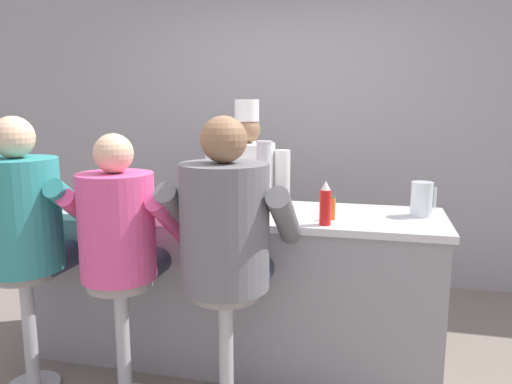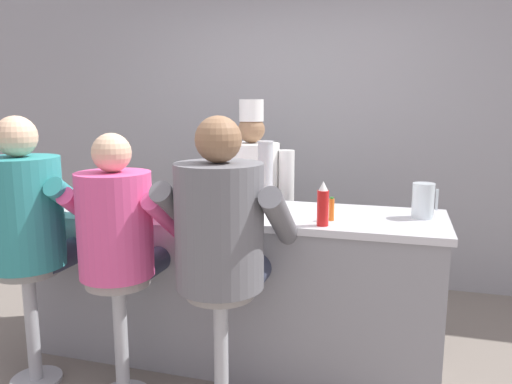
% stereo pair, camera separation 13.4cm
% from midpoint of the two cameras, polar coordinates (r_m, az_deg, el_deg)
% --- Properties ---
extents(ground_plane, '(20.00, 20.00, 0.00)m').
position_cam_midpoint_polar(ground_plane, '(3.08, -6.20, -20.97)').
color(ground_plane, slate).
extents(wall_back, '(10.00, 0.06, 2.70)m').
position_cam_midpoint_polar(wall_back, '(4.53, 1.91, 7.10)').
color(wall_back, '#99999E').
rests_on(wall_back, ground_plane).
extents(diner_counter, '(2.53, 0.70, 0.95)m').
position_cam_midpoint_polar(diner_counter, '(3.17, -4.20, -10.40)').
color(diner_counter, gray).
rests_on(diner_counter, ground_plane).
extents(ketchup_bottle_red, '(0.06, 0.06, 0.24)m').
position_cam_midpoint_polar(ketchup_bottle_red, '(2.64, 6.49, -1.42)').
color(ketchup_bottle_red, red).
rests_on(ketchup_bottle_red, diner_counter).
extents(mustard_bottle_yellow, '(0.06, 0.06, 0.22)m').
position_cam_midpoint_polar(mustard_bottle_yellow, '(2.78, -3.97, -0.96)').
color(mustard_bottle_yellow, yellow).
rests_on(mustard_bottle_yellow, diner_counter).
extents(hot_sauce_bottle_orange, '(0.03, 0.03, 0.13)m').
position_cam_midpoint_polar(hot_sauce_bottle_orange, '(2.77, 7.40, -1.89)').
color(hot_sauce_bottle_orange, orange).
rests_on(hot_sauce_bottle_orange, diner_counter).
extents(water_pitcher_clear, '(0.14, 0.12, 0.20)m').
position_cam_midpoint_polar(water_pitcher_clear, '(2.96, 17.19, -0.79)').
color(water_pitcher_clear, silver).
rests_on(water_pitcher_clear, diner_counter).
extents(breakfast_plate, '(0.27, 0.27, 0.05)m').
position_cam_midpoint_polar(breakfast_plate, '(2.94, -10.30, -2.25)').
color(breakfast_plate, white).
rests_on(breakfast_plate, diner_counter).
extents(cereal_bowl, '(0.16, 0.16, 0.06)m').
position_cam_midpoint_polar(cereal_bowl, '(3.11, -4.32, -1.20)').
color(cereal_bowl, '#B24C47').
rests_on(cereal_bowl, diner_counter).
extents(coffee_mug_tan, '(0.14, 0.10, 0.08)m').
position_cam_midpoint_polar(coffee_mug_tan, '(3.30, -18.48, -0.76)').
color(coffee_mug_tan, beige).
rests_on(coffee_mug_tan, diner_counter).
extents(cup_stack_steel, '(0.10, 0.10, 0.41)m').
position_cam_midpoint_polar(cup_stack_steel, '(3.11, -0.33, 2.14)').
color(cup_stack_steel, '#B7BABF').
rests_on(cup_stack_steel, diner_counter).
extents(diner_seated_teal, '(0.65, 0.64, 1.53)m').
position_cam_midpoint_polar(diner_seated_teal, '(3.01, -26.06, -3.01)').
color(diner_seated_teal, '#B2B5BA').
rests_on(diner_seated_teal, ground_plane).
extents(diner_seated_pink, '(0.58, 0.58, 1.44)m').
position_cam_midpoint_polar(diner_seated_pink, '(2.69, -16.59, -4.69)').
color(diner_seated_pink, '#B2B5BA').
rests_on(diner_seated_pink, ground_plane).
extents(diner_seated_grey, '(0.66, 0.65, 1.53)m').
position_cam_midpoint_polar(diner_seated_grey, '(2.45, -4.90, -4.72)').
color(diner_seated_grey, '#B2B5BA').
rests_on(diner_seated_grey, ground_plane).
extents(cook_in_whites_near, '(0.63, 0.40, 1.62)m').
position_cam_midpoint_polar(cook_in_whites_near, '(3.65, -2.07, -0.97)').
color(cook_in_whites_near, '#232328').
rests_on(cook_in_whites_near, ground_plane).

